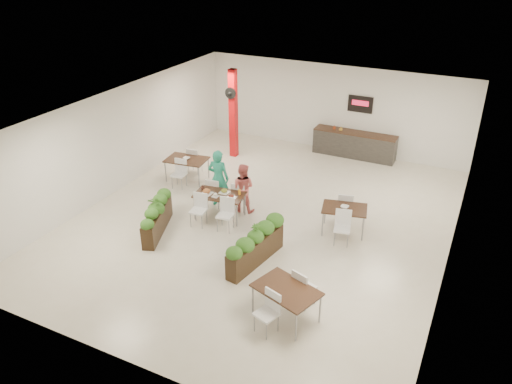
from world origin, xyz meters
TOP-DOWN VIEW (x-y plane):
  - ground at (0.00, 0.00)m, footprint 12.00×12.00m
  - room_shell at (0.00, 0.00)m, footprint 10.10×12.10m
  - red_column at (-3.00, 3.79)m, footprint 0.40×0.41m
  - service_counter at (1.00, 5.65)m, footprint 3.00×0.64m
  - main_table at (-1.20, -0.43)m, footprint 1.50×1.77m
  - diner_man at (-1.59, 0.23)m, footprint 0.70×0.51m
  - diner_woman at (-0.79, 0.23)m, footprint 0.79×0.65m
  - planter_left at (-2.33, -1.85)m, footprint 0.99×1.95m
  - planter_right at (0.72, -2.00)m, footprint 0.68×2.07m
  - side_table_a at (-3.40, 1.28)m, footprint 1.42×1.66m
  - side_table_b at (2.23, 0.35)m, footprint 1.33×1.67m
  - side_table_c at (2.18, -3.53)m, footprint 1.54×1.67m

SIDE VIEW (x-z plane):
  - ground at x=0.00m, z-range 0.00..0.00m
  - service_counter at x=1.00m, z-range -0.61..1.59m
  - planter_right at x=0.72m, z-range -0.04..1.06m
  - planter_left at x=-2.33m, z-range -0.01..1.06m
  - side_table_b at x=2.23m, z-range 0.17..1.09m
  - main_table at x=-1.20m, z-range 0.17..1.10m
  - side_table_c at x=2.18m, z-range 0.17..1.10m
  - side_table_a at x=-3.40m, z-range 0.18..1.10m
  - diner_woman at x=-0.79m, z-range 0.00..1.48m
  - diner_man at x=-1.59m, z-range 0.00..1.77m
  - red_column at x=-3.00m, z-range 0.04..3.24m
  - room_shell at x=0.00m, z-range 0.40..3.62m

